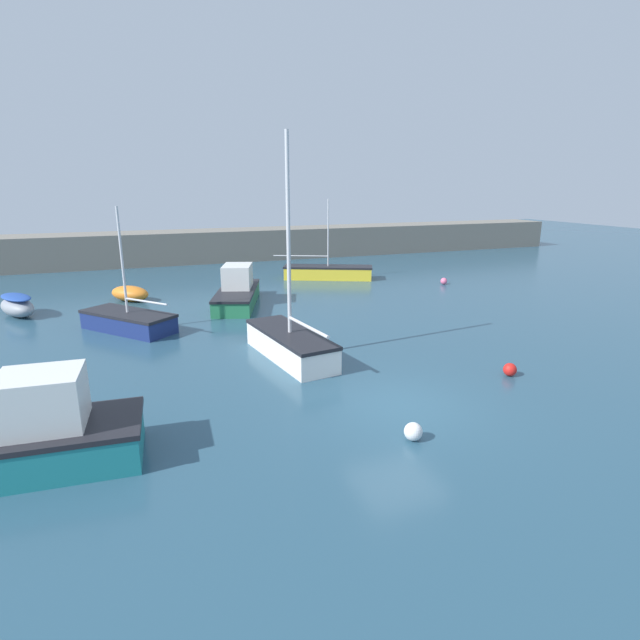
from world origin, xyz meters
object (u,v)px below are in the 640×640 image
object	(u,v)px
rowboat_with_red_cover	(17,305)
sailboat_twin_hulled	(328,272)
sailboat_tall_mast	(290,343)
mooring_buoy_pink	(444,281)
motorboat_grey_hull	(34,436)
mooring_buoy_white	(413,432)
sailboat_short_mast	(128,321)
dinghy_near_pier	(130,293)
cabin_cruiser_white	(237,291)
mooring_buoy_red	(510,370)

from	to	relation	value
rowboat_with_red_cover	sailboat_twin_hulled	xyz separation A→B (m)	(17.02, 3.68, -0.07)
rowboat_with_red_cover	sailboat_twin_hulled	size ratio (longest dim) A/B	0.46
sailboat_tall_mast	mooring_buoy_pink	size ratio (longest dim) A/B	18.89
motorboat_grey_hull	mooring_buoy_pink	distance (m)	24.70
mooring_buoy_white	mooring_buoy_pink	size ratio (longest dim) A/B	1.11
sailboat_short_mast	mooring_buoy_pink	distance (m)	18.59
sailboat_tall_mast	mooring_buoy_white	distance (m)	6.76
sailboat_tall_mast	mooring_buoy_white	world-z (taller)	sailboat_tall_mast
sailboat_short_mast	dinghy_near_pier	distance (m)	5.87
rowboat_with_red_cover	sailboat_twin_hulled	distance (m)	17.41
sailboat_tall_mast	mooring_buoy_pink	world-z (taller)	sailboat_tall_mast
rowboat_with_red_cover	dinghy_near_pier	xyz separation A→B (m)	(4.93, 1.48, -0.11)
cabin_cruiser_white	dinghy_near_pier	size ratio (longest dim) A/B	2.43
sailboat_short_mast	dinghy_near_pier	size ratio (longest dim) A/B	2.10
dinghy_near_pier	sailboat_twin_hulled	bearing A→B (deg)	-125.07
sailboat_short_mast	motorboat_grey_hull	bearing A→B (deg)	129.45
cabin_cruiser_white	dinghy_near_pier	xyz separation A→B (m)	(-5.14, 2.75, -0.29)
rowboat_with_red_cover	cabin_cruiser_white	distance (m)	10.16
mooring_buoy_red	mooring_buoy_pink	distance (m)	15.25
mooring_buoy_white	sailboat_short_mast	bearing A→B (deg)	117.03
mooring_buoy_pink	mooring_buoy_red	bearing A→B (deg)	-116.50
sailboat_twin_hulled	dinghy_near_pier	bearing A→B (deg)	-144.70
motorboat_grey_hull	sailboat_tall_mast	size ratio (longest dim) A/B	0.62
cabin_cruiser_white	mooring_buoy_white	world-z (taller)	cabin_cruiser_white
motorboat_grey_hull	sailboat_tall_mast	bearing A→B (deg)	-142.78
sailboat_twin_hulled	sailboat_short_mast	bearing A→B (deg)	-121.55
sailboat_twin_hulled	mooring_buoy_pink	distance (m)	7.34
mooring_buoy_white	rowboat_with_red_cover	bearing A→B (deg)	123.60
cabin_cruiser_white	mooring_buoy_white	xyz separation A→B (m)	(1.04, -15.46, -0.47)
sailboat_tall_mast	cabin_cruiser_white	distance (m)	8.78
cabin_cruiser_white	sailboat_twin_hulled	world-z (taller)	sailboat_twin_hulled
mooring_buoy_pink	cabin_cruiser_white	bearing A→B (deg)	-176.81
sailboat_short_mast	mooring_buoy_pink	bearing A→B (deg)	-118.15
rowboat_with_red_cover	cabin_cruiser_white	xyz separation A→B (m)	(10.08, -1.27, 0.18)
mooring_buoy_pink	mooring_buoy_white	bearing A→B (deg)	-126.31
sailboat_short_mast	rowboat_with_red_cover	xyz separation A→B (m)	(-4.82, 4.39, 0.09)
mooring_buoy_white	mooring_buoy_red	xyz separation A→B (m)	(5.09, 2.53, -0.01)
motorboat_grey_hull	mooring_buoy_white	world-z (taller)	motorboat_grey_hull
cabin_cruiser_white	mooring_buoy_red	world-z (taller)	cabin_cruiser_white
cabin_cruiser_white	dinghy_near_pier	distance (m)	5.84
motorboat_grey_hull	mooring_buoy_white	bearing A→B (deg)	170.87
sailboat_short_mast	cabin_cruiser_white	bearing A→B (deg)	-99.43
rowboat_with_red_cover	dinghy_near_pier	world-z (taller)	rowboat_with_red_cover
sailboat_short_mast	rowboat_with_red_cover	size ratio (longest dim) A/B	1.80
motorboat_grey_hull	sailboat_twin_hulled	world-z (taller)	sailboat_twin_hulled
sailboat_twin_hulled	mooring_buoy_pink	xyz separation A→B (m)	(5.99, -4.23, -0.24)
sailboat_short_mast	motorboat_grey_hull	xyz separation A→B (m)	(-1.94, -10.46, 0.31)
sailboat_short_mast	mooring_buoy_red	world-z (taller)	sailboat_short_mast
mooring_buoy_pink	sailboat_tall_mast	bearing A→B (deg)	-143.58
motorboat_grey_hull	cabin_cruiser_white	bearing A→B (deg)	-114.18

